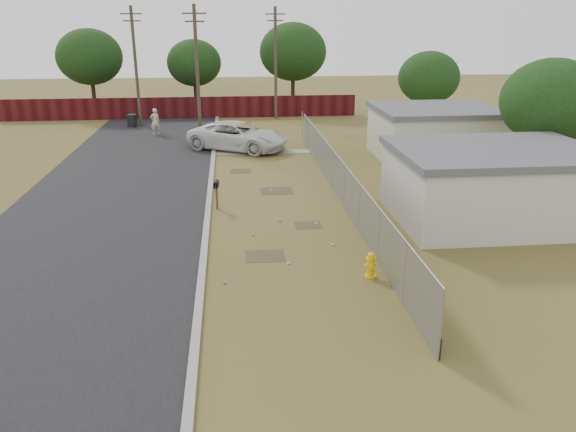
{
  "coord_description": "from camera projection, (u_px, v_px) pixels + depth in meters",
  "views": [
    {
      "loc": [
        -1.88,
        -23.62,
        8.15
      ],
      "look_at": [
        0.16,
        -3.85,
        1.1
      ],
      "focal_mm": 35.0,
      "sensor_mm": 36.0,
      "label": 1
    }
  ],
  "objects": [
    {
      "name": "scattered_litter",
      "position": [
        282.0,
        233.0,
        22.32
      ],
      "size": [
        4.18,
        10.29,
        0.07
      ],
      "color": "silver",
      "rests_on": "ground"
    },
    {
      "name": "chainlink_fence",
      "position": [
        341.0,
        185.0,
        26.05
      ],
      "size": [
        0.1,
        27.06,
        2.02
      ],
      "color": "#92959A",
      "rests_on": "ground"
    },
    {
      "name": "houses",
      "position": [
        461.0,
        155.0,
        28.4
      ],
      "size": [
        9.3,
        17.24,
        3.1
      ],
      "color": "beige",
      "rests_on": "ground"
    },
    {
      "name": "mailbox",
      "position": [
        216.0,
        187.0,
        24.95
      ],
      "size": [
        0.25,
        0.57,
        1.32
      ],
      "color": "brown",
      "rests_on": "ground"
    },
    {
      "name": "pickup_truck",
      "position": [
        238.0,
        136.0,
        36.3
      ],
      "size": [
        7.1,
        5.78,
        1.8
      ],
      "primitive_type": "imported",
      "rotation": [
        0.0,
        0.0,
        1.06
      ],
      "color": "silver",
      "rests_on": "ground"
    },
    {
      "name": "trash_bin",
      "position": [
        132.0,
        120.0,
        44.05
      ],
      "size": [
        0.79,
        0.85,
        0.98
      ],
      "color": "black",
      "rests_on": "ground"
    },
    {
      "name": "street",
      "position": [
        146.0,
        169.0,
        31.94
      ],
      "size": [
        15.1,
        60.0,
        0.12
      ],
      "color": "black",
      "rests_on": "ground"
    },
    {
      "name": "pedestrian",
      "position": [
        155.0,
        121.0,
        41.04
      ],
      "size": [
        0.82,
        0.69,
        1.91
      ],
      "primitive_type": "imported",
      "rotation": [
        0.0,
        0.0,
        3.54
      ],
      "color": "beige",
      "rests_on": "ground"
    },
    {
      "name": "utility_poles",
      "position": [
        205.0,
        66.0,
        42.5
      ],
      "size": [
        12.6,
        8.24,
        9.0
      ],
      "color": "#473D2F",
      "rests_on": "ground"
    },
    {
      "name": "privacy_fence",
      "position": [
        181.0,
        108.0,
        47.6
      ],
      "size": [
        30.0,
        0.12,
        1.8
      ],
      "primitive_type": "cube",
      "color": "#4A0F15",
      "rests_on": "ground"
    },
    {
      "name": "ground",
      "position": [
        276.0,
        211.0,
        25.05
      ],
      "size": [
        120.0,
        120.0,
        0.0
      ],
      "primitive_type": "plane",
      "color": "brown",
      "rests_on": "ground"
    },
    {
      "name": "horizon_trees",
      "position": [
        262.0,
        63.0,
        45.67
      ],
      "size": [
        33.32,
        31.94,
        7.78
      ],
      "color": "#342617",
      "rests_on": "ground"
    },
    {
      "name": "fire_hydrant",
      "position": [
        371.0,
        265.0,
        18.51
      ],
      "size": [
        0.42,
        0.42,
        0.93
      ],
      "color": "yellow",
      "rests_on": "ground"
    }
  ]
}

